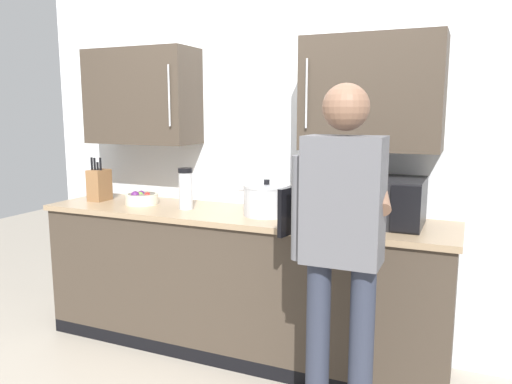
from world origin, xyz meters
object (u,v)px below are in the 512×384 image
(knife_block, at_px, (99,185))
(person_figure, at_px, (342,238))
(microwave_oven, at_px, (368,200))
(thermos_flask, at_px, (186,188))
(stock_pot, at_px, (267,200))
(fruit_bowl, at_px, (142,198))

(knife_block, relative_size, person_figure, 0.19)
(microwave_oven, xyz_separation_m, person_figure, (0.02, -0.71, -0.05))
(thermos_flask, distance_m, person_figure, 1.37)
(knife_block, distance_m, person_figure, 2.05)
(stock_pot, bearing_deg, knife_block, -179.67)
(fruit_bowl, height_order, stock_pot, stock_pot)
(thermos_flask, height_order, person_figure, person_figure)
(stock_pot, xyz_separation_m, knife_block, (-1.29, -0.01, 0.02))
(microwave_oven, bearing_deg, stock_pot, -178.13)
(fruit_bowl, height_order, knife_block, knife_block)
(knife_block, xyz_separation_m, person_figure, (1.93, -0.68, -0.03))
(microwave_oven, height_order, stock_pot, microwave_oven)
(fruit_bowl, relative_size, thermos_flask, 0.84)
(stock_pot, height_order, knife_block, knife_block)
(microwave_oven, bearing_deg, fruit_bowl, -179.17)
(knife_block, bearing_deg, fruit_bowl, 0.84)
(microwave_oven, relative_size, stock_pot, 1.97)
(thermos_flask, relative_size, person_figure, 0.16)
(thermos_flask, bearing_deg, person_figure, -28.73)
(microwave_oven, height_order, thermos_flask, thermos_flask)
(thermos_flask, bearing_deg, fruit_bowl, 175.35)
(microwave_oven, xyz_separation_m, thermos_flask, (-1.17, -0.05, 0.00))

